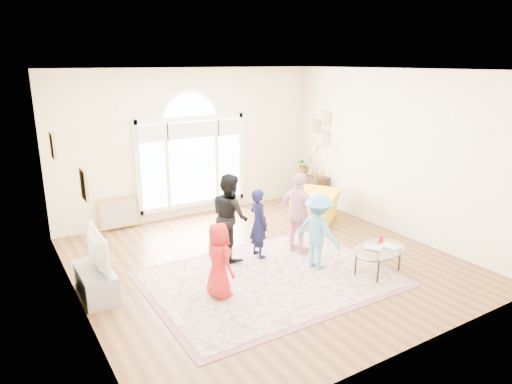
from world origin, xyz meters
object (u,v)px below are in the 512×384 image
area_rug (271,278)px  coffee_table (379,250)px  armchair (316,207)px  tv_console (96,282)px  television (93,251)px

area_rug → coffee_table: 1.80m
area_rug → armchair: 2.92m
tv_console → coffee_table: bearing=-21.7°
tv_console → area_rug: bearing=-20.0°
television → armchair: size_ratio=0.97×
area_rug → armchair: size_ratio=3.50×
area_rug → tv_console: size_ratio=3.60×
tv_console → armchair: bearing=10.1°
tv_console → television: television is taller
area_rug → coffee_table: bearing=-24.2°
area_rug → television: bearing=159.9°
area_rug → tv_console: tv_console is taller
area_rug → armchair: armchair is taller
television → tv_console: bearing=180.0°
coffee_table → armchair: 2.58m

